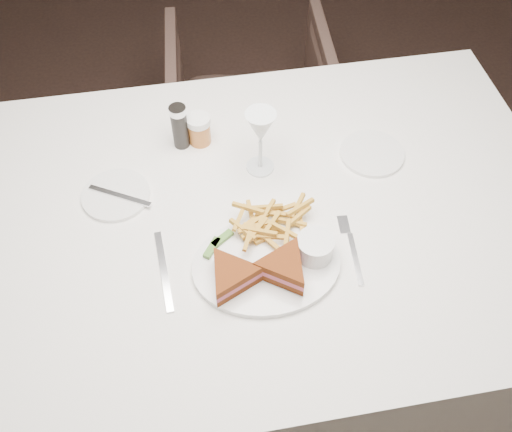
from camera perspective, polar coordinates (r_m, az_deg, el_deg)
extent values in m
plane|color=black|center=(2.11, 0.97, -5.56)|extent=(5.00, 5.00, 0.00)
cube|color=white|center=(1.63, -0.22, -7.75)|extent=(1.52, 1.06, 0.75)
imported|color=#46312B|center=(2.25, -0.57, 11.53)|extent=(0.62, 0.58, 0.62)
ellipsoid|color=white|center=(1.22, 1.07, -4.89)|extent=(0.33, 0.27, 0.01)
cube|color=silver|center=(1.24, -9.21, -5.40)|extent=(0.04, 0.21, 0.00)
cylinder|color=white|center=(1.38, -13.84, 2.06)|extent=(0.16, 0.16, 0.01)
cylinder|color=white|center=(1.46, 11.51, 6.15)|extent=(0.16, 0.16, 0.01)
cylinder|color=black|center=(1.43, -7.64, 8.85)|extent=(0.04, 0.04, 0.12)
cylinder|color=#AF642A|center=(1.45, -5.70, 8.58)|extent=(0.06, 0.06, 0.08)
cube|color=#417027|center=(1.25, -3.40, -2.29)|extent=(0.05, 0.05, 0.01)
cube|color=#417027|center=(1.24, -4.42, -3.19)|extent=(0.04, 0.06, 0.01)
cylinder|color=white|center=(1.22, 5.92, -3.13)|extent=(0.08, 0.08, 0.05)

